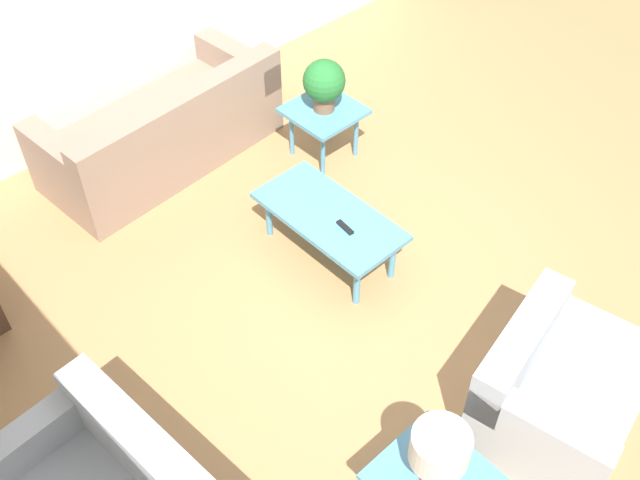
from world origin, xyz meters
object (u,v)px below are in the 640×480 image
object	(u,v)px
coffee_table	(329,219)
table_lamp	(439,452)
sofa	(164,132)
side_table_plant	(324,115)
potted_plant	(324,83)
armchair	(553,393)

from	to	relation	value
coffee_table	table_lamp	xyz separation A→B (m)	(-1.89, 1.04, 0.37)
sofa	side_table_plant	distance (m)	1.37
potted_plant	table_lamp	distance (m)	3.35
coffee_table	table_lamp	distance (m)	2.18
armchair	potted_plant	distance (m)	3.03
sofa	table_lamp	xyz separation A→B (m)	(-3.67, 0.80, 0.45)
table_lamp	side_table_plant	bearing A→B (deg)	-33.39
table_lamp	sofa	bearing A→B (deg)	-12.30
sofa	potted_plant	bearing A→B (deg)	135.92
sofa	table_lamp	size ratio (longest dim) A/B	5.08
side_table_plant	table_lamp	world-z (taller)	table_lamp
table_lamp	coffee_table	bearing A→B (deg)	-28.77
coffee_table	side_table_plant	bearing A→B (deg)	-41.58
armchair	coffee_table	distance (m)	1.98
coffee_table	side_table_plant	size ratio (longest dim) A/B	1.99
armchair	side_table_plant	xyz separation A→B (m)	(2.89, -0.81, 0.12)
coffee_table	potted_plant	world-z (taller)	potted_plant
sofa	side_table_plant	world-z (taller)	sofa
sofa	potted_plant	distance (m)	1.43
armchair	potted_plant	xyz separation A→B (m)	(2.89, -0.81, 0.45)
side_table_plant	table_lamp	distance (m)	3.37
sofa	side_table_plant	bearing A→B (deg)	135.92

